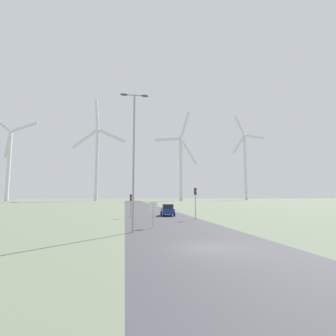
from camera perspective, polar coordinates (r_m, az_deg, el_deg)
The scene contains 11 objects.
ground_plane at distance 16.51m, azimuth 9.06°, elevation -16.82°, with size 600.00×600.00×0.00m, color #5B6651.
road_surface at distance 63.69m, azimuth -4.84°, elevation -8.89°, with size 10.00×240.00×0.01m.
streetlamp at distance 23.29m, azimuth -7.45°, elevation 4.55°, with size 2.56×0.32×12.21m.
stop_sign_near at distance 26.09m, azimuth -3.26°, elevation -9.05°, with size 0.81×0.07×2.51m.
traffic_light_post_near_left at distance 38.06m, azimuth -8.12°, elevation -7.05°, with size 0.28×0.34×3.32m.
traffic_light_post_near_right at distance 35.06m, azimuth 5.98°, elevation -6.17°, with size 0.28×0.34×4.16m.
car_approaching at distance 41.76m, azimuth -0.08°, elevation -9.12°, with size 2.08×4.22×1.83m.
wind_turbine_far_left at distance 196.43m, azimuth -31.31°, elevation 1.87°, with size 30.50×2.60×56.07m.
wind_turbine_left at distance 174.36m, azimuth -15.21°, elevation 2.49°, with size 34.40×10.03×66.25m.
wind_turbine_center at distance 175.19m, azimuth 2.83°, elevation 1.51°, with size 31.68×16.72×61.93m.
wind_turbine_right at distance 222.11m, azimuth 16.45°, elevation 1.50°, with size 28.67×2.60×69.15m.
Camera 1 is at (-5.06, -15.41, 3.08)m, focal length 28.00 mm.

